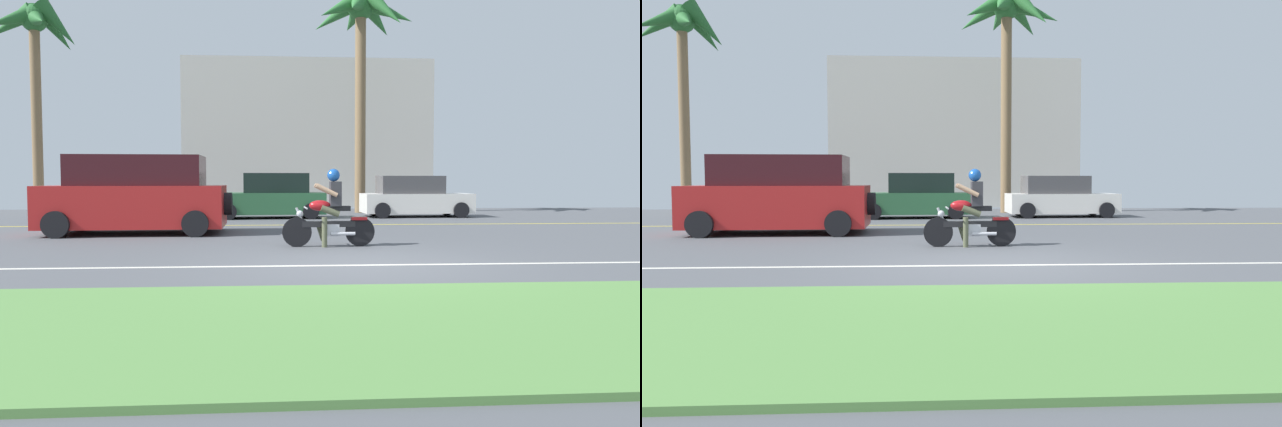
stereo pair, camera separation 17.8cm
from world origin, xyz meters
The scene contains 12 objects.
ground centered at (0.00, 3.00, -0.02)m, with size 56.00×30.00×0.04m, color #4C4F54.
grass_median centered at (0.00, -4.10, 0.03)m, with size 56.00×3.80×0.06m, color #548442.
lane_line_near centered at (0.00, -0.19, 0.00)m, with size 50.40×0.12×0.01m, color silver.
lane_line_far centered at (0.00, 8.15, 0.00)m, with size 50.40×0.12×0.01m, color yellow.
motorcyclist centered at (-0.25, 2.48, 0.67)m, with size 1.90×0.62×1.59m.
suv_nearby centered at (-4.86, 5.65, 0.96)m, with size 4.68×2.36×1.97m.
parked_car_0 centered at (-7.67, 13.98, 0.74)m, with size 4.30×2.09×1.59m.
parked_car_1 centered at (-1.55, 11.44, 0.74)m, with size 4.00×2.04×1.60m.
parked_car_2 centered at (3.70, 11.77, 0.70)m, with size 4.00×1.92×1.50m.
palm_tree_0 centered at (2.13, 14.60, 7.75)m, with size 4.42×4.51×9.25m.
palm_tree_1 centered at (-11.18, 15.56, 7.19)m, with size 3.94×3.94×8.72m.
building_far centered at (0.23, 21.00, 3.63)m, with size 12.26×4.00×7.26m, color #BCB7AD.
Camera 2 is at (-1.12, -9.40, 1.37)m, focal length 32.78 mm.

